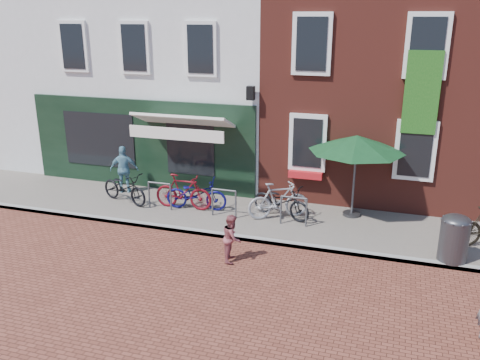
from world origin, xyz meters
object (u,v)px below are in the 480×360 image
(litter_bin, at_px, (454,236))
(bicycle_3, at_px, (278,200))
(bicycle_1, at_px, (183,192))
(bicycle_4, at_px, (281,201))
(bicycle_0, at_px, (125,188))
(boy, at_px, (232,238))
(bicycle_2, at_px, (196,194))
(cafe_person, at_px, (124,169))
(parasol, at_px, (357,140))

(litter_bin, bearing_deg, bicycle_3, 164.23)
(bicycle_1, distance_m, bicycle_3, 2.83)
(bicycle_4, bearing_deg, bicycle_3, 167.51)
(bicycle_3, xyz_separation_m, bicycle_4, (0.06, 0.10, -0.05))
(bicycle_0, bearing_deg, boy, -101.02)
(litter_bin, relative_size, bicycle_2, 0.67)
(cafe_person, distance_m, bicycle_2, 2.87)
(bicycle_1, relative_size, bicycle_2, 0.97)
(litter_bin, height_order, bicycle_1, litter_bin)
(bicycle_0, bearing_deg, bicycle_3, -68.85)
(parasol, height_order, bicycle_2, parasol)
(parasol, distance_m, cafe_person, 7.33)
(litter_bin, xyz_separation_m, boy, (-4.96, -1.38, -0.15))
(parasol, bearing_deg, cafe_person, -178.42)
(bicycle_3, relative_size, bicycle_4, 0.97)
(parasol, relative_size, bicycle_3, 1.51)
(cafe_person, xyz_separation_m, bicycle_2, (2.77, -0.70, -0.29))
(bicycle_1, relative_size, bicycle_3, 1.00)
(cafe_person, height_order, bicycle_2, cafe_person)
(litter_bin, distance_m, bicycle_2, 7.03)
(parasol, xyz_separation_m, bicycle_1, (-4.79, -0.97, -1.68))
(boy, xyz_separation_m, bicycle_1, (-2.35, 2.51, 0.05))
(boy, relative_size, bicycle_0, 0.64)
(bicycle_0, xyz_separation_m, bicycle_2, (2.30, 0.13, 0.00))
(parasol, xyz_separation_m, boy, (-2.44, -3.48, -1.73))
(bicycle_1, bearing_deg, cafe_person, 71.05)
(cafe_person, bearing_deg, bicycle_2, 146.94)
(bicycle_0, xyz_separation_m, bicycle_1, (1.92, 0.06, 0.05))
(litter_bin, distance_m, cafe_person, 9.89)
(litter_bin, bearing_deg, bicycle_1, 171.23)
(parasol, distance_m, bicycle_4, 2.67)
(bicycle_1, xyz_separation_m, bicycle_3, (2.83, 0.14, 0.00))
(bicycle_0, distance_m, bicycle_2, 2.30)
(bicycle_0, height_order, bicycle_2, same)
(bicycle_0, distance_m, bicycle_3, 4.76)
(boy, height_order, bicycle_0, boy)
(bicycle_0, height_order, bicycle_3, bicycle_3)
(parasol, bearing_deg, litter_bin, -39.88)
(cafe_person, bearing_deg, bicycle_0, 100.56)
(parasol, relative_size, bicycle_4, 1.46)
(boy, distance_m, cafe_person, 5.77)
(bicycle_3, bearing_deg, bicycle_0, 61.91)
(boy, height_order, bicycle_3, same)
(bicycle_4, bearing_deg, litter_bin, -88.25)
(parasol, distance_m, bicycle_0, 7.01)
(bicycle_0, height_order, bicycle_4, same)
(boy, relative_size, bicycle_2, 0.64)
(parasol, xyz_separation_m, bicycle_3, (-1.96, -0.84, -1.68))
(parasol, distance_m, boy, 4.59)
(bicycle_3, bearing_deg, litter_bin, -136.21)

